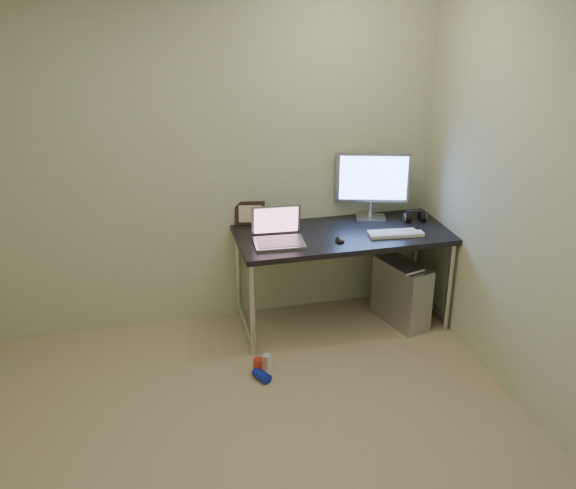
# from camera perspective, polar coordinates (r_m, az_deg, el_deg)

# --- Properties ---
(floor) EXTENTS (3.50, 3.50, 0.00)m
(floor) POSITION_cam_1_polar(r_m,az_deg,el_deg) (3.73, -3.37, -19.28)
(floor) COLOR tan
(floor) RESTS_ON ground
(wall_back) EXTENTS (3.50, 0.02, 2.50)m
(wall_back) POSITION_cam_1_polar(r_m,az_deg,el_deg) (4.66, -7.71, 7.25)
(wall_back) COLOR beige
(wall_back) RESTS_ON ground
(wall_right) EXTENTS (0.02, 3.50, 2.50)m
(wall_right) POSITION_cam_1_polar(r_m,az_deg,el_deg) (3.71, 23.72, 1.26)
(wall_right) COLOR beige
(wall_right) RESTS_ON ground
(desk) EXTENTS (1.56, 0.68, 0.75)m
(desk) POSITION_cam_1_polar(r_m,az_deg,el_deg) (4.73, 4.89, 0.18)
(desk) COLOR black
(desk) RESTS_ON ground
(tower_computer) EXTENTS (0.34, 0.51, 0.52)m
(tower_computer) POSITION_cam_1_polar(r_m,az_deg,el_deg) (4.98, 10.04, -4.26)
(tower_computer) COLOR silver
(tower_computer) RESTS_ON ground
(cable_a) EXTENTS (0.01, 0.16, 0.69)m
(cable_a) POSITION_cam_1_polar(r_m,az_deg,el_deg) (5.22, 7.99, -0.93)
(cable_a) COLOR black
(cable_a) RESTS_ON ground
(cable_b) EXTENTS (0.02, 0.11, 0.71)m
(cable_b) POSITION_cam_1_polar(r_m,az_deg,el_deg) (5.24, 8.97, -1.12)
(cable_b) COLOR black
(cable_b) RESTS_ON ground
(can_red) EXTENTS (0.09, 0.09, 0.12)m
(can_red) POSITION_cam_1_polar(r_m,az_deg,el_deg) (4.39, -2.68, -10.82)
(can_red) COLOR red
(can_red) RESTS_ON ground
(can_white) EXTENTS (0.07, 0.07, 0.11)m
(can_white) POSITION_cam_1_polar(r_m,az_deg,el_deg) (4.44, -1.85, -10.41)
(can_white) COLOR white
(can_white) RESTS_ON ground
(can_blue) EXTENTS (0.12, 0.15, 0.07)m
(can_blue) POSITION_cam_1_polar(r_m,az_deg,el_deg) (4.35, -2.35, -11.56)
(can_blue) COLOR #0F23B1
(can_blue) RESTS_ON ground
(laptop) EXTENTS (0.37, 0.31, 0.24)m
(laptop) POSITION_cam_1_polar(r_m,az_deg,el_deg) (4.51, -0.90, 0.95)
(laptop) COLOR silver
(laptop) RESTS_ON desk
(monitor) EXTENTS (0.54, 0.22, 0.52)m
(monitor) POSITION_cam_1_polar(r_m,az_deg,el_deg) (4.90, 7.52, 5.65)
(monitor) COLOR silver
(monitor) RESTS_ON desk
(keyboard) EXTENTS (0.40, 0.16, 0.02)m
(keyboard) POSITION_cam_1_polar(r_m,az_deg,el_deg) (4.70, 9.55, 0.98)
(keyboard) COLOR silver
(keyboard) RESTS_ON desk
(mouse_right) EXTENTS (0.11, 0.13, 0.04)m
(mouse_right) POSITION_cam_1_polar(r_m,az_deg,el_deg) (4.79, 11.39, 1.39)
(mouse_right) COLOR black
(mouse_right) RESTS_ON desk
(mouse_left) EXTENTS (0.08, 0.11, 0.03)m
(mouse_left) POSITION_cam_1_polar(r_m,az_deg,el_deg) (4.54, 4.63, 0.50)
(mouse_left) COLOR black
(mouse_left) RESTS_ON desk
(headphones) EXTENTS (0.17, 0.10, 0.11)m
(headphones) POSITION_cam_1_polar(r_m,az_deg,el_deg) (4.99, 11.17, 2.40)
(headphones) COLOR black
(headphones) RESTS_ON desk
(picture_frame) EXTENTS (0.23, 0.11, 0.18)m
(picture_frame) POSITION_cam_1_polar(r_m,az_deg,el_deg) (4.81, -3.41, 2.78)
(picture_frame) COLOR black
(picture_frame) RESTS_ON desk
(webcam) EXTENTS (0.05, 0.04, 0.12)m
(webcam) POSITION_cam_1_polar(r_m,az_deg,el_deg) (4.78, -0.96, 2.65)
(webcam) COLOR silver
(webcam) RESTS_ON desk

